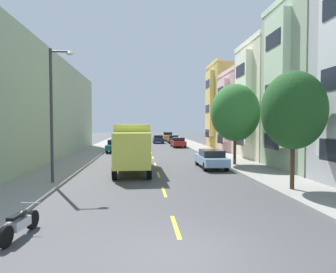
{
  "coord_description": "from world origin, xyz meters",
  "views": [
    {
      "loc": [
        -1.1,
        -7.47,
        3.39
      ],
      "look_at": [
        2.15,
        28.8,
        1.85
      ],
      "focal_mm": 31.23,
      "sensor_mm": 36.0,
      "label": 1
    }
  ],
  "objects_px": {
    "street_lamp": "(54,106)",
    "parked_wagon_teal": "(115,145)",
    "delivery_box_truck": "(132,144)",
    "parked_sedan_red": "(178,142)",
    "parked_pickup_champagne": "(121,141)",
    "moving_navy_sedan": "(158,139)",
    "parked_sedan_forest": "(173,139)",
    "parked_pickup_orange": "(168,137)",
    "parked_motorcycle": "(20,224)",
    "street_tree_second": "(235,113)",
    "parked_hatchback_black": "(127,137)",
    "parked_sedan_burgundy": "(123,139)",
    "street_tree_nearest": "(293,110)",
    "parked_sedan_sky": "(211,158)"
  },
  "relations": [
    {
      "from": "street_tree_nearest",
      "to": "parked_pickup_orange",
      "type": "bearing_deg",
      "value": 92.72
    },
    {
      "from": "moving_navy_sedan",
      "to": "parked_motorcycle",
      "type": "bearing_deg",
      "value": -98.63
    },
    {
      "from": "delivery_box_truck",
      "to": "moving_navy_sedan",
      "type": "xyz_separation_m",
      "value": [
        3.61,
        30.78,
        -1.17
      ]
    },
    {
      "from": "parked_sedan_forest",
      "to": "parked_sedan_red",
      "type": "distance_m",
      "value": 8.83
    },
    {
      "from": "parked_pickup_orange",
      "to": "parked_motorcycle",
      "type": "height_order",
      "value": "parked_pickup_orange"
    },
    {
      "from": "parked_wagon_teal",
      "to": "parked_motorcycle",
      "type": "distance_m",
      "value": 27.11
    },
    {
      "from": "parked_sedan_sky",
      "to": "street_lamp",
      "type": "bearing_deg",
      "value": -152.39
    },
    {
      "from": "delivery_box_truck",
      "to": "parked_wagon_teal",
      "type": "relative_size",
      "value": 1.71
    },
    {
      "from": "parked_sedan_red",
      "to": "parked_pickup_champagne",
      "type": "bearing_deg",
      "value": 160.16
    },
    {
      "from": "parked_hatchback_black",
      "to": "parked_sedan_red",
      "type": "bearing_deg",
      "value": -65.11
    },
    {
      "from": "parked_motorcycle",
      "to": "street_tree_nearest",
      "type": "bearing_deg",
      "value": 23.86
    },
    {
      "from": "parked_pickup_orange",
      "to": "parked_sedan_red",
      "type": "bearing_deg",
      "value": -90.05
    },
    {
      "from": "moving_navy_sedan",
      "to": "parked_sedan_forest",
      "type": "bearing_deg",
      "value": -13.23
    },
    {
      "from": "street_lamp",
      "to": "delivery_box_truck",
      "type": "distance_m",
      "value": 6.68
    },
    {
      "from": "parked_wagon_teal",
      "to": "parked_sedan_burgundy",
      "type": "xyz_separation_m",
      "value": [
        -0.1,
        17.02,
        -0.05
      ]
    },
    {
      "from": "parked_pickup_orange",
      "to": "parked_sedan_sky",
      "type": "height_order",
      "value": "parked_pickup_orange"
    },
    {
      "from": "parked_sedan_forest",
      "to": "parked_pickup_orange",
      "type": "bearing_deg",
      "value": 91.47
    },
    {
      "from": "street_tree_second",
      "to": "parked_motorcycle",
      "type": "height_order",
      "value": "street_tree_second"
    },
    {
      "from": "parked_pickup_champagne",
      "to": "moving_navy_sedan",
      "type": "xyz_separation_m",
      "value": [
        6.1,
        6.37,
        -0.08
      ]
    },
    {
      "from": "delivery_box_truck",
      "to": "parked_sedan_forest",
      "type": "distance_m",
      "value": 30.82
    },
    {
      "from": "parked_hatchback_black",
      "to": "parked_sedan_burgundy",
      "type": "bearing_deg",
      "value": -91.6
    },
    {
      "from": "parked_sedan_forest",
      "to": "parked_motorcycle",
      "type": "bearing_deg",
      "value": -102.19
    },
    {
      "from": "parked_pickup_champagne",
      "to": "moving_navy_sedan",
      "type": "distance_m",
      "value": 8.82
    },
    {
      "from": "delivery_box_truck",
      "to": "parked_motorcycle",
      "type": "bearing_deg",
      "value": -103.4
    },
    {
      "from": "street_tree_second",
      "to": "parked_hatchback_black",
      "type": "relative_size",
      "value": 1.61
    },
    {
      "from": "street_lamp",
      "to": "parked_wagon_teal",
      "type": "height_order",
      "value": "street_lamp"
    },
    {
      "from": "parked_sedan_forest",
      "to": "parked_sedan_burgundy",
      "type": "distance_m",
      "value": 9.01
    },
    {
      "from": "parked_wagon_teal",
      "to": "parked_hatchback_black",
      "type": "relative_size",
      "value": 1.18
    },
    {
      "from": "parked_sedan_burgundy",
      "to": "parked_sedan_sky",
      "type": "bearing_deg",
      "value": -74.45
    },
    {
      "from": "delivery_box_truck",
      "to": "parked_sedan_burgundy",
      "type": "xyz_separation_m",
      "value": [
        -2.62,
        31.77,
        -1.17
      ]
    },
    {
      "from": "parked_pickup_champagne",
      "to": "parked_sedan_burgundy",
      "type": "relative_size",
      "value": 1.18
    },
    {
      "from": "parked_sedan_sky",
      "to": "parked_wagon_teal",
      "type": "bearing_deg",
      "value": 121.32
    },
    {
      "from": "street_tree_nearest",
      "to": "delivery_box_truck",
      "type": "xyz_separation_m",
      "value": [
        -8.21,
        7.42,
        -2.16
      ]
    },
    {
      "from": "parked_sedan_red",
      "to": "moving_navy_sedan",
      "type": "height_order",
      "value": "same"
    },
    {
      "from": "delivery_box_truck",
      "to": "parked_wagon_teal",
      "type": "distance_m",
      "value": 15.01
    },
    {
      "from": "delivery_box_truck",
      "to": "parked_sedan_sky",
      "type": "bearing_deg",
      "value": 6.74
    },
    {
      "from": "delivery_box_truck",
      "to": "parked_sedan_red",
      "type": "xyz_separation_m",
      "value": [
        6.03,
        21.33,
        -1.17
      ]
    },
    {
      "from": "street_lamp",
      "to": "parked_wagon_teal",
      "type": "xyz_separation_m",
      "value": [
        1.63,
        19.36,
        -3.59
      ]
    },
    {
      "from": "parked_pickup_orange",
      "to": "parked_sedan_sky",
      "type": "bearing_deg",
      "value": -90.03
    },
    {
      "from": "street_tree_nearest",
      "to": "parked_pickup_champagne",
      "type": "bearing_deg",
      "value": 108.58
    },
    {
      "from": "delivery_box_truck",
      "to": "parked_wagon_teal",
      "type": "xyz_separation_m",
      "value": [
        -2.52,
        14.75,
        -1.11
      ]
    },
    {
      "from": "street_tree_second",
      "to": "parked_motorcycle",
      "type": "bearing_deg",
      "value": -128.47
    },
    {
      "from": "parked_sedan_red",
      "to": "parked_pickup_orange",
      "type": "bearing_deg",
      "value": 89.95
    },
    {
      "from": "street_tree_nearest",
      "to": "parked_pickup_orange",
      "type": "distance_m",
      "value": 45.64
    },
    {
      "from": "parked_sedan_forest",
      "to": "parked_wagon_teal",
      "type": "relative_size",
      "value": 0.95
    },
    {
      "from": "parked_pickup_orange",
      "to": "moving_navy_sedan",
      "type": "height_order",
      "value": "parked_pickup_orange"
    },
    {
      "from": "street_tree_second",
      "to": "parked_sedan_burgundy",
      "type": "relative_size",
      "value": 1.43
    },
    {
      "from": "parked_sedan_red",
      "to": "parked_motorcycle",
      "type": "xyz_separation_m",
      "value": [
        -8.97,
        -33.69,
        -0.34
      ]
    },
    {
      "from": "street_tree_nearest",
      "to": "street_lamp",
      "type": "height_order",
      "value": "street_lamp"
    },
    {
      "from": "parked_pickup_champagne",
      "to": "parked_hatchback_black",
      "type": "distance_m",
      "value": 15.1
    }
  ]
}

